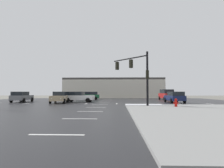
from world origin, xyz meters
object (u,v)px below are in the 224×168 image
(sedan_green, at_px, (89,96))
(sedan_navy, at_px, (175,97))
(traffic_signal_mast, at_px, (137,70))
(sedan_white, at_px, (78,97))
(sedan_tan, at_px, (60,97))
(fire_hydrant, at_px, (176,102))
(sedan_grey, at_px, (22,97))
(suv_red, at_px, (167,94))

(sedan_green, height_order, sedan_navy, same)
(sedan_navy, bearing_deg, traffic_signal_mast, 136.32)
(sedan_green, bearing_deg, traffic_signal_mast, 112.61)
(sedan_white, distance_m, sedan_tan, 3.24)
(fire_hydrant, relative_size, sedan_navy, 0.17)
(traffic_signal_mast, bearing_deg, sedan_green, -18.00)
(traffic_signal_mast, relative_size, sedan_grey, 1.22)
(sedan_green, relative_size, sedan_white, 1.00)
(sedan_grey, distance_m, suv_red, 25.81)
(traffic_signal_mast, xyz_separation_m, sedan_grey, (-16.68, 7.51, -3.07))
(sedan_tan, bearing_deg, suv_red, 115.23)
(fire_hydrant, height_order, sedan_white, sedan_white)
(sedan_white, bearing_deg, sedan_grey, -172.42)
(fire_hydrant, height_order, sedan_green, sedan_green)
(traffic_signal_mast, bearing_deg, sedan_navy, -85.77)
(fire_hydrant, relative_size, sedan_green, 0.17)
(sedan_green, bearing_deg, sedan_grey, 42.05)
(sedan_navy, bearing_deg, sedan_tan, 92.09)
(sedan_grey, relative_size, suv_red, 0.94)
(sedan_green, xyz_separation_m, sedan_navy, (13.90, -9.66, 0.00))
(traffic_signal_mast, relative_size, sedan_navy, 1.23)
(traffic_signal_mast, relative_size, sedan_tan, 1.20)
(sedan_tan, xyz_separation_m, suv_red, (17.74, 10.96, 0.24))
(sedan_green, distance_m, suv_red, 15.31)
(sedan_tan, relative_size, suv_red, 0.95)
(sedan_tan, height_order, suv_red, suv_red)
(sedan_grey, distance_m, sedan_white, 8.51)
(sedan_grey, relative_size, sedan_tan, 0.99)
(sedan_grey, bearing_deg, sedan_white, -89.32)
(sedan_grey, bearing_deg, sedan_tan, -109.69)
(sedan_grey, xyz_separation_m, suv_red, (24.14, 9.12, 0.24))
(suv_red, bearing_deg, sedan_green, 88.02)
(traffic_signal_mast, height_order, sedan_green, traffic_signal_mast)
(fire_hydrant, xyz_separation_m, sedan_tan, (-13.80, 7.91, 0.32))
(traffic_signal_mast, height_order, sedan_grey, traffic_signal_mast)
(sedan_green, distance_m, sedan_navy, 16.93)
(sedan_navy, height_order, suv_red, suv_red)
(sedan_navy, xyz_separation_m, suv_red, (1.40, 9.94, 0.24))
(fire_hydrant, distance_m, sedan_green, 21.80)
(sedan_white, height_order, sedan_tan, same)
(fire_hydrant, bearing_deg, traffic_signal_mast, 147.58)
(traffic_signal_mast, height_order, suv_red, traffic_signal_mast)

